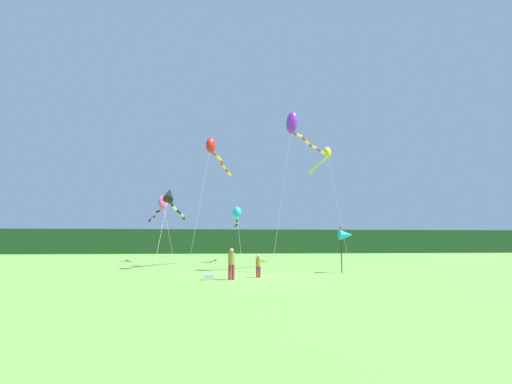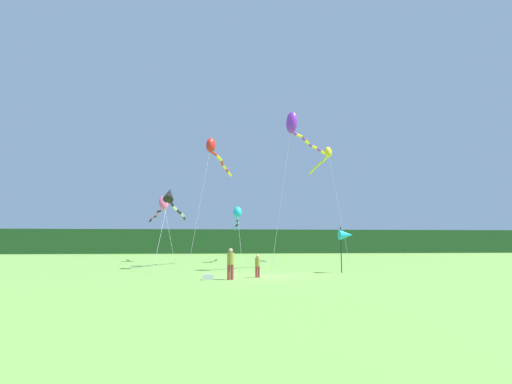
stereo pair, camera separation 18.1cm
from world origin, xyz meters
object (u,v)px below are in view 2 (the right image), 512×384
banner_flag_pole (346,235)px  kite_red (213,149)px  person_child (258,265)px  cooler_box (208,277)px  kite_rainbow (163,205)px  kite_purple (294,126)px  kite_yellow (326,156)px  kite_cyan (237,215)px  kite_black (171,198)px  person_adult (231,262)px

banner_flag_pole → kite_red: 13.80m
person_child → cooler_box: bearing=-157.1°
person_child → kite_red: size_ratio=0.12×
kite_rainbow → kite_purple: kite_purple is taller
banner_flag_pole → cooler_box: bearing=-156.2°
cooler_box → kite_yellow: size_ratio=0.04×
banner_flag_pole → kite_purple: 8.75m
kite_cyan → kite_purple: bearing=-73.2°
cooler_box → kite_yellow: kite_yellow is taller
kite_rainbow → kite_yellow: 17.81m
kite_rainbow → kite_purple: bearing=-50.5°
banner_flag_pole → kite_yellow: size_ratio=0.25×
banner_flag_pole → kite_purple: bearing=144.8°
kite_yellow → cooler_box: bearing=-123.2°
kite_purple → cooler_box: bearing=-134.9°
kite_red → kite_black: 5.84m
person_child → kite_red: kite_red is taller
person_adult → kite_cyan: bearing=86.0°
kite_yellow → kite_purple: (-5.72, -11.88, -0.57)m
cooler_box → kite_purple: kite_purple is taller
kite_red → kite_cyan: (2.42, 6.32, -5.20)m
banner_flag_pole → kite_cyan: bearing=115.1°
person_child → kite_black: kite_black is taller
cooler_box → kite_purple: 13.29m
person_adult → kite_black: bearing=114.7°
kite_rainbow → kite_black: 10.43m
cooler_box → banner_flag_pole: 9.98m
kite_yellow → kite_purple: size_ratio=1.04×
cooler_box → kite_purple: bearing=45.1°
banner_flag_pole → kite_rainbow: bearing=132.1°
kite_red → kite_black: bearing=-147.3°
kite_rainbow → kite_black: kite_rainbow is taller
person_adult → kite_purple: (4.79, 6.01, 9.49)m
kite_purple → person_adult: bearing=-128.6°
kite_red → kite_black: size_ratio=1.07×
kite_purple → kite_black: kite_purple is taller
banner_flag_pole → person_adult: bearing=-152.9°
person_adult → cooler_box: person_adult is taller
person_adult → kite_cyan: (1.23, 17.76, 3.72)m
kite_purple → kite_yellow: bearing=64.3°
kite_red → kite_rainbow: bearing=122.6°
kite_cyan → kite_rainbow: bearing=166.3°
kite_purple → person_child: bearing=-123.7°
cooler_box → kite_black: (-3.15, 9.39, 5.20)m
cooler_box → kite_purple: size_ratio=0.05×
kite_yellow → kite_purple: kite_yellow is taller
person_adult → kite_red: size_ratio=0.15×
cooler_box → kite_black: bearing=108.5°
cooler_box → kite_rainbow: bearing=105.0°
cooler_box → kite_black: kite_black is taller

